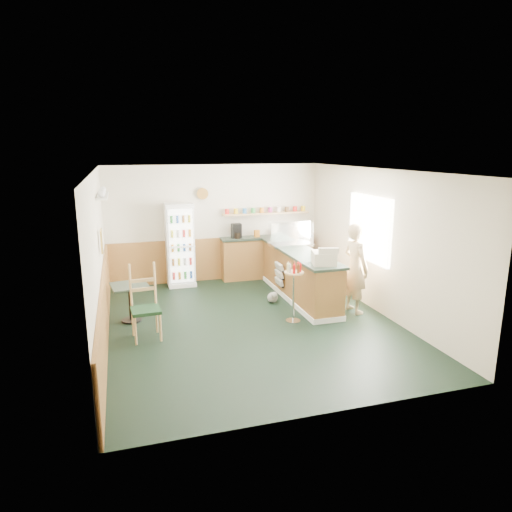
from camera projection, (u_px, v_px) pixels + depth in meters
name	position (u px, v px, depth m)	size (l,w,h in m)	color
ground	(251.00, 323.00, 8.17)	(6.00, 6.00, 0.00)	black
room_envelope	(228.00, 233.00, 8.44)	(5.04, 6.02, 2.72)	beige
service_counter	(299.00, 277.00, 9.45)	(0.68, 3.01, 1.01)	#A87236
back_counter	(266.00, 255.00, 10.99)	(2.24, 0.42, 1.69)	#A87236
drinks_fridge	(180.00, 245.00, 10.27)	(0.62, 0.53, 1.87)	white
display_case	(291.00, 234.00, 9.76)	(0.89, 0.47, 0.51)	silver
cash_register	(324.00, 258.00, 8.23)	(0.40, 0.42, 0.23)	beige
shopkeeper	(356.00, 268.00, 8.56)	(0.57, 0.41, 1.72)	tan
condiment_stand	(294.00, 283.00, 8.10)	(0.35, 0.35, 1.08)	silver
newspaper_rack	(279.00, 275.00, 9.57)	(0.09, 0.41, 0.49)	black
cafe_table	(130.00, 296.00, 8.16)	(0.71, 0.71, 0.69)	black
cafe_chair	(145.00, 299.00, 7.47)	(0.49, 0.49, 1.23)	#15311B
dog_doorstop	(273.00, 297.00, 9.23)	(0.21, 0.27, 0.25)	gray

